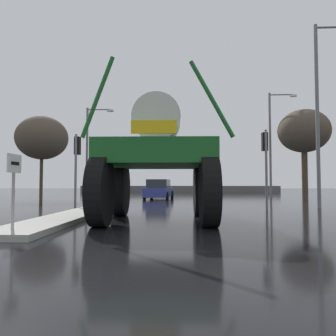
{
  "coord_description": "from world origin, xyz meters",
  "views": [
    {
      "loc": [
        0.39,
        -4.88,
        1.19
      ],
      "look_at": [
        -0.19,
        8.49,
        1.84
      ],
      "focal_mm": 34.62,
      "sensor_mm": 36.0,
      "label": 1
    }
  ],
  "objects": [
    {
      "name": "traffic_signal_near_left",
      "position": [
        -4.54,
        10.04,
        2.55
      ],
      "size": [
        0.24,
        0.54,
        3.5
      ],
      "color": "slate",
      "rests_on": "ground"
    },
    {
      "name": "ground_plane",
      "position": [
        0.0,
        18.0,
        0.0
      ],
      "size": [
        120.0,
        120.0,
        0.0
      ],
      "primitive_type": "plane",
      "color": "black"
    },
    {
      "name": "bare_tree_left",
      "position": [
        -10.34,
        19.3,
        4.68
      ],
      "size": [
        3.9,
        3.9,
        6.35
      ],
      "color": "#473828",
      "rests_on": "ground"
    },
    {
      "name": "lane_arrow_sign",
      "position": [
        -3.59,
        2.6,
        1.35
      ],
      "size": [
        0.07,
        0.6,
        1.74
      ],
      "color": "#99999E",
      "rests_on": "median_island"
    },
    {
      "name": "roadside_barrier",
      "position": [
        0.0,
        37.86,
        0.45
      ],
      "size": [
        26.34,
        0.24,
        0.9
      ],
      "primitive_type": "cube",
      "color": "#59595B",
      "rests_on": "ground"
    },
    {
      "name": "bare_tree_right",
      "position": [
        9.77,
        20.27,
        5.2
      ],
      "size": [
        3.9,
        3.9,
        6.9
      ],
      "color": "#473828",
      "rests_on": "ground"
    },
    {
      "name": "streetlight_far_right",
      "position": [
        7.62,
        21.23,
        4.74
      ],
      "size": [
        2.22,
        0.24,
        8.51
      ],
      "color": "slate",
      "rests_on": "ground"
    },
    {
      "name": "sedan_ahead",
      "position": [
        -1.42,
        20.24,
        0.71
      ],
      "size": [
        2.21,
        4.25,
        1.52
      ],
      "rotation": [
        0.0,
        0.0,
        1.47
      ],
      "color": "navy",
      "rests_on": "ground"
    },
    {
      "name": "median_island",
      "position": [
        -3.41,
        5.88,
        0.07
      ],
      "size": [
        1.38,
        8.56,
        0.15
      ],
      "primitive_type": "cube",
      "color": "#9E9B93",
      "rests_on": "ground"
    },
    {
      "name": "traffic_signal_near_right",
      "position": [
        4.19,
        10.04,
        2.65
      ],
      "size": [
        0.24,
        0.54,
        3.64
      ],
      "color": "slate",
      "rests_on": "ground"
    },
    {
      "name": "oversize_sprayer",
      "position": [
        -0.4,
        5.59,
        1.91
      ],
      "size": [
        4.25,
        5.22,
        4.73
      ],
      "rotation": [
        0.0,
        0.0,
        1.59
      ],
      "color": "black",
      "rests_on": "ground"
    },
    {
      "name": "traffic_signal_far_left",
      "position": [
        3.95,
        29.22,
        2.54
      ],
      "size": [
        0.24,
        0.55,
        3.48
      ],
      "color": "slate",
      "rests_on": "ground"
    },
    {
      "name": "streetlight_far_left",
      "position": [
        -7.24,
        21.33,
        4.22
      ],
      "size": [
        2.26,
        0.24,
        7.47
      ],
      "color": "slate",
      "rests_on": "ground"
    },
    {
      "name": "streetlight_near_right",
      "position": [
        7.16,
        11.21,
        5.0
      ],
      "size": [
        1.67,
        0.24,
        9.13
      ],
      "color": "slate",
      "rests_on": "ground"
    }
  ]
}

